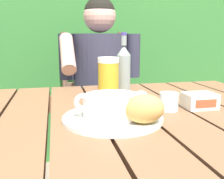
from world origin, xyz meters
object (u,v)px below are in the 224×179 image
Objects in this scene: bread_roll at (144,109)px; butter_tub at (200,101)px; serving_plate at (112,118)px; soup_bowl at (112,105)px; person_eating at (101,84)px; chair_near_diner at (96,112)px; water_glass_small at (169,102)px; table_knife at (147,107)px; diner_bowl at (114,82)px; beer_bottle at (124,69)px; beer_glass at (108,78)px.

butter_tub is at bearing 29.96° from bread_roll.
soup_bowl reaches higher than serving_plate.
person_eating is 0.80m from serving_plate.
chair_near_diner is 0.84× the size of person_eating.
butter_tub is (0.21, -0.73, 0.06)m from person_eating.
serving_plate is 1.32× the size of soup_bowl.
water_glass_small is at bearing -177.31° from butter_tub.
person_eating is at bearing 93.10° from table_knife.
diner_bowl is at bearing 76.49° from soup_bowl.
butter_tub reaches higher than serving_plate.
butter_tub is at bearing 11.51° from serving_plate.
soup_bowl is 1.86× the size of bread_roll.
serving_plate is 4.69× the size of water_glass_small.
table_knife is at bearing -84.41° from diner_bowl.
chair_near_diner reaches higher than bread_roll.
water_glass_small is (0.13, 0.14, -0.02)m from bread_roll.
chair_near_diner is at bearing 102.53° from butter_tub.
water_glass_small reaches higher than butter_tub.
beer_bottle is at bearing 126.83° from butter_tub.
soup_bowl is at bearing -163.71° from water_glass_small.
beer_glass is at bearing -109.36° from diner_bowl.
diner_bowl is at bearing -89.51° from person_eating.
diner_bowl is at bearing 85.52° from bread_roll.
table_knife is (0.14, 0.10, -0.00)m from serving_plate.
beer_bottle reaches higher than table_knife.
beer_bottle reaches higher than soup_bowl.
table_knife is (0.08, 0.18, -0.05)m from bread_roll.
bread_roll is 0.29m from butter_tub.
bread_roll is at bearing -134.27° from water_glass_small.
table_knife is at bearing -86.90° from person_eating.
beer_glass is 0.22m from diner_bowl.
serving_plate is 0.04m from soup_bowl.
butter_tub is at bearing -34.97° from beer_glass.
person_eating is 5.55× the size of soup_bowl.
beer_bottle is 1.84× the size of diner_bowl.
beer_bottle reaches higher than beer_glass.
person_eating is at bearing 87.44° from bread_roll.
bread_roll is (0.07, -0.08, 0.01)m from soup_bowl.
bread_roll is 0.85× the size of diner_bowl.
person_eating is 8.77× the size of diner_bowl.
table_knife is at bearing 35.72° from soup_bowl.
chair_near_diner is at bearing 83.72° from serving_plate.
person_eating is 0.75m from water_glass_small.
chair_near_diner is at bearing 84.61° from beer_glass.
person_eating reaches higher than diner_bowl.
butter_tub is (0.32, 0.06, -0.02)m from soup_bowl.
water_glass_small is 0.11m from butter_tub.
chair_near_diner reaches higher than serving_plate.
diner_bowl reaches higher than table_knife.
person_eating is (-0.00, -0.20, 0.23)m from chair_near_diner.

